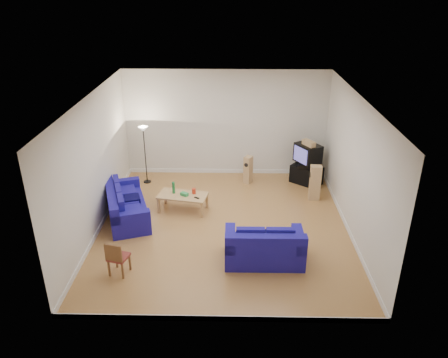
{
  "coord_description": "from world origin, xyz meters",
  "views": [
    {
      "loc": [
        0.19,
        -9.21,
        5.55
      ],
      "look_at": [
        0.0,
        0.4,
        1.1
      ],
      "focal_mm": 35.0,
      "sensor_mm": 36.0,
      "label": 1
    }
  ],
  "objects_px": {
    "sofa_loveseat": "(264,249)",
    "coffee_table": "(183,197)",
    "tv_stand": "(306,175)",
    "television": "(308,153)",
    "sofa_three_seat": "(125,207)"
  },
  "relations": [
    {
      "from": "sofa_three_seat",
      "to": "sofa_loveseat",
      "type": "xyz_separation_m",
      "value": [
        3.4,
        -1.83,
        0.01
      ]
    },
    {
      "from": "coffee_table",
      "to": "television",
      "type": "distance_m",
      "value": 3.93
    },
    {
      "from": "coffee_table",
      "to": "television",
      "type": "bearing_deg",
      "value": 27.31
    },
    {
      "from": "sofa_three_seat",
      "to": "tv_stand",
      "type": "xyz_separation_m",
      "value": [
        4.89,
        2.13,
        -0.03
      ]
    },
    {
      "from": "sofa_loveseat",
      "to": "coffee_table",
      "type": "xyz_separation_m",
      "value": [
        -1.97,
        2.23,
        0.08
      ]
    },
    {
      "from": "coffee_table",
      "to": "sofa_three_seat",
      "type": "bearing_deg",
      "value": -164.32
    },
    {
      "from": "sofa_loveseat",
      "to": "coffee_table",
      "type": "bearing_deg",
      "value": 131.33
    },
    {
      "from": "sofa_loveseat",
      "to": "coffee_table",
      "type": "relative_size",
      "value": 1.24
    },
    {
      "from": "tv_stand",
      "to": "television",
      "type": "relative_size",
      "value": 1.0
    },
    {
      "from": "tv_stand",
      "to": "television",
      "type": "xyz_separation_m",
      "value": [
        -0.01,
        0.05,
        0.65
      ]
    },
    {
      "from": "coffee_table",
      "to": "television",
      "type": "height_order",
      "value": "television"
    },
    {
      "from": "coffee_table",
      "to": "tv_stand",
      "type": "bearing_deg",
      "value": 26.58
    },
    {
      "from": "tv_stand",
      "to": "television",
      "type": "height_order",
      "value": "television"
    },
    {
      "from": "sofa_loveseat",
      "to": "coffee_table",
      "type": "distance_m",
      "value": 2.97
    },
    {
      "from": "sofa_three_seat",
      "to": "sofa_loveseat",
      "type": "bearing_deg",
      "value": 43.0
    }
  ]
}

